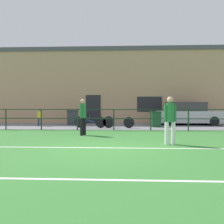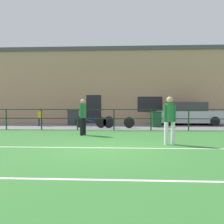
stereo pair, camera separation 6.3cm
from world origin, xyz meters
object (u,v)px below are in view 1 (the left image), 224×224
(spectator_child, at_px, (40,116))
(bicycle_parked_0, at_px, (94,122))
(trash_bin_0, at_px, (156,119))
(player_striker, at_px, (170,117))
(player_winger, at_px, (83,115))
(trash_bin_1, at_px, (73,117))
(parked_car_red, at_px, (188,114))
(bicycle_parked_1, at_px, (115,122))

(spectator_child, height_order, bicycle_parked_0, spectator_child)
(spectator_child, xyz_separation_m, trash_bin_0, (7.42, -0.41, -0.15))
(bicycle_parked_0, bearing_deg, spectator_child, 162.10)
(player_striker, height_order, bicycle_parked_0, player_striker)
(player_winger, xyz_separation_m, spectator_child, (-3.60, 4.76, -0.29))
(player_striker, bearing_deg, trash_bin_1, 106.78)
(player_striker, height_order, trash_bin_1, player_striker)
(player_striker, distance_m, bicycle_parked_0, 7.02)
(spectator_child, height_order, parked_car_red, parked_car_red)
(player_striker, relative_size, spectator_child, 1.51)
(player_striker, xyz_separation_m, parked_car_red, (2.70, 8.81, -0.19))
(player_winger, bearing_deg, trash_bin_1, 37.49)
(spectator_child, distance_m, trash_bin_0, 7.43)
(parked_car_red, bearing_deg, player_striker, -107.02)
(player_striker, height_order, parked_car_red, player_striker)
(player_winger, distance_m, parked_car_red, 8.79)
(bicycle_parked_0, bearing_deg, trash_bin_1, 128.35)
(parked_car_red, height_order, bicycle_parked_1, parked_car_red)
(bicycle_parked_0, bearing_deg, player_winger, -91.38)
(trash_bin_0, bearing_deg, trash_bin_1, 165.33)
(trash_bin_0, bearing_deg, spectator_child, 176.84)
(bicycle_parked_1, distance_m, trash_bin_0, 2.65)
(parked_car_red, xyz_separation_m, trash_bin_1, (-7.84, -0.48, -0.23))
(player_striker, xyz_separation_m, bicycle_parked_0, (-3.39, 6.12, -0.57))
(bicycle_parked_1, xyz_separation_m, trash_bin_0, (2.53, 0.78, 0.14))
(spectator_child, xyz_separation_m, parked_car_red, (9.77, 1.50, 0.11))
(player_winger, distance_m, trash_bin_1, 6.03)
(trash_bin_1, bearing_deg, player_winger, -73.92)
(parked_car_red, distance_m, trash_bin_0, 3.05)
(player_striker, distance_m, bicycle_parked_1, 6.53)
(bicycle_parked_0, bearing_deg, bicycle_parked_1, 0.00)
(player_striker, relative_size, trash_bin_1, 1.66)
(player_striker, relative_size, bicycle_parked_0, 0.71)
(player_winger, height_order, trash_bin_0, player_winger)
(bicycle_parked_0, relative_size, bicycle_parked_1, 1.02)
(spectator_child, relative_size, parked_car_red, 0.26)
(player_striker, distance_m, trash_bin_0, 6.93)
(bicycle_parked_0, bearing_deg, player_striker, -61.02)
(parked_car_red, relative_size, trash_bin_0, 4.48)
(player_striker, bearing_deg, bicycle_parked_0, 104.09)
(spectator_child, distance_m, bicycle_parked_1, 5.04)
(bicycle_parked_0, height_order, trash_bin_1, trash_bin_1)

